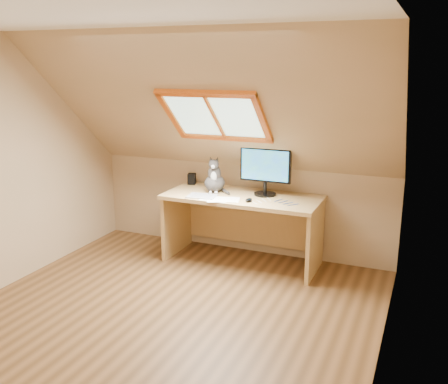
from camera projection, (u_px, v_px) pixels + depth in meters
The scene contains 10 objects.
ground at pixel (167, 316), 4.31m from camera, with size 3.50×3.50×0.00m, color brown.
room_shell at pixel (156, 155), 3.87m from camera, with size 3.52×3.52×2.41m.
desk at pixel (245, 214), 5.41m from camera, with size 1.66×0.73×0.76m.
monitor at pixel (265, 168), 5.23m from camera, with size 0.55×0.23×0.51m.
cat at pixel (214, 179), 5.41m from camera, with size 0.28×0.31×0.40m.
desk_speaker at pixel (192, 179), 5.77m from camera, with size 0.09×0.09×0.13m, color black.
graphics_tablet at pixel (202, 196), 5.24m from camera, with size 0.30×0.21×0.01m, color #B2B2B7.
mouse at pixel (249, 200), 5.05m from camera, with size 0.06×0.11×0.03m, color black.
papers at pixel (223, 200), 5.10m from camera, with size 0.35×0.30×0.01m.
cables at pixel (276, 202), 5.03m from camera, with size 0.51×0.26×0.01m.
Camera 1 is at (1.97, -3.40, 2.12)m, focal length 40.00 mm.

